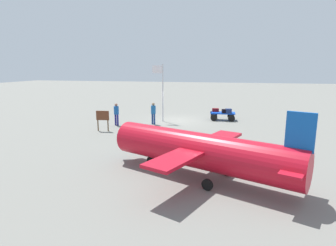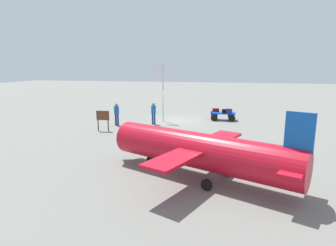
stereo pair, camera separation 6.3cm
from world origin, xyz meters
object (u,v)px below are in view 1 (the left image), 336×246
object	(u,v)px
suitcase_dark	(225,111)
worker_lead	(153,112)
worker_trailing	(116,112)
flagpole	(161,87)
signboard	(103,118)
airplane_near	(194,149)
luggage_cart	(222,115)
suitcase_maroon	(229,111)
suitcase_navy	(215,110)

from	to	relation	value
suitcase_dark	worker_lead	world-z (taller)	worker_lead
worker_trailing	flagpole	distance (m)	4.25
worker_trailing	signboard	xyz separation A→B (m)	(0.17, 2.04, -0.07)
airplane_near	flagpole	world-z (taller)	flagpole
luggage_cart	suitcase_maroon	bearing A→B (deg)	145.70
suitcase_maroon	suitcase_navy	size ratio (longest dim) A/B	0.93
flagpole	suitcase_dark	bearing A→B (deg)	-165.00
luggage_cart	suitcase_navy	bearing A→B (deg)	-23.80
airplane_near	worker_trailing	bearing A→B (deg)	-51.13
worker_lead	worker_trailing	xyz separation A→B (m)	(2.69, 1.04, 0.01)
suitcase_navy	flagpole	xyz separation A→B (m)	(4.34, 1.96, 2.02)
suitcase_navy	flagpole	world-z (taller)	flagpole
luggage_cart	worker_trailing	xyz separation A→B (m)	(7.97, 4.08, 0.56)
suitcase_dark	suitcase_maroon	world-z (taller)	suitcase_maroon
airplane_near	suitcase_maroon	bearing A→B (deg)	-95.55
worker_trailing	suitcase_maroon	bearing A→B (deg)	-156.25
luggage_cart	suitcase_navy	size ratio (longest dim) A/B	3.61
suitcase_navy	worker_trailing	size ratio (longest dim) A/B	0.34
suitcase_navy	signboard	xyz separation A→B (m)	(7.53, 6.38, 0.15)
luggage_cart	flagpole	xyz separation A→B (m)	(4.95, 1.69, 2.35)
suitcase_maroon	signboard	distance (m)	10.40
worker_trailing	suitcase_navy	bearing A→B (deg)	-149.46
suitcase_dark	suitcase_maroon	bearing A→B (deg)	169.72
luggage_cart	suitcase_dark	size ratio (longest dim) A/B	3.39
suitcase_maroon	worker_lead	world-z (taller)	worker_lead
flagpole	signboard	xyz separation A→B (m)	(3.19, 4.42, -1.87)
flagpole	worker_lead	bearing A→B (deg)	76.10
suitcase_dark	worker_trailing	size ratio (longest dim) A/B	0.36
worker_lead	worker_trailing	world-z (taller)	worker_trailing
suitcase_maroon	signboard	xyz separation A→B (m)	(8.65, 5.77, 0.11)
suitcase_dark	suitcase_maroon	distance (m)	0.27
flagpole	signboard	world-z (taller)	flagpole
worker_lead	worker_trailing	size ratio (longest dim) A/B	1.00
luggage_cart	flagpole	size ratio (longest dim) A/B	0.45
airplane_near	worker_lead	bearing A→B (deg)	-65.56
suitcase_dark	flagpole	distance (m)	5.74
suitcase_maroon	worker_trailing	size ratio (longest dim) A/B	0.32
suitcase_navy	flagpole	distance (m)	5.18
suitcase_navy	worker_lead	size ratio (longest dim) A/B	0.34
worker_trailing	flagpole	bearing A→B (deg)	-141.68
suitcase_navy	flagpole	bearing A→B (deg)	24.27
suitcase_maroon	airplane_near	distance (m)	12.78
suitcase_dark	worker_lead	bearing A→B (deg)	26.34
suitcase_maroon	airplane_near	bearing A→B (deg)	84.45
suitcase_maroon	suitcase_navy	world-z (taller)	suitcase_maroon
worker_lead	suitcase_maroon	bearing A→B (deg)	-155.09
luggage_cart	suitcase_dark	distance (m)	0.52
suitcase_navy	suitcase_dark	bearing A→B (deg)	146.35
suitcase_maroon	signboard	world-z (taller)	signboard
suitcase_navy	worker_trailing	bearing A→B (deg)	30.54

